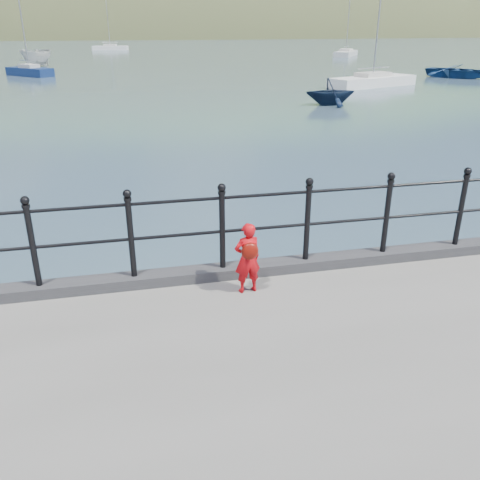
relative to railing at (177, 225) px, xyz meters
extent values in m
plane|color=#2D4251|center=(0.00, 0.15, -1.82)|extent=(600.00, 600.00, 0.00)
cube|color=#28282B|center=(0.00, 0.00, -0.75)|extent=(60.00, 0.30, 0.15)
cylinder|color=black|center=(0.00, 0.00, -0.15)|extent=(18.00, 0.04, 0.04)
cylinder|color=black|center=(0.00, 0.00, 0.32)|extent=(18.00, 0.04, 0.04)
cylinder|color=black|center=(-1.80, 0.00, -0.15)|extent=(0.08, 0.08, 1.05)
sphere|color=black|center=(-1.80, 0.00, 0.47)|extent=(0.11, 0.11, 0.11)
cylinder|color=black|center=(-0.60, 0.00, -0.15)|extent=(0.08, 0.08, 1.05)
sphere|color=black|center=(-0.60, 0.00, 0.47)|extent=(0.11, 0.11, 0.11)
cylinder|color=black|center=(0.60, 0.00, -0.15)|extent=(0.08, 0.08, 1.05)
sphere|color=black|center=(0.60, 0.00, 0.47)|extent=(0.11, 0.11, 0.11)
cylinder|color=black|center=(1.80, 0.00, -0.15)|extent=(0.08, 0.08, 1.05)
sphere|color=black|center=(1.80, 0.00, 0.47)|extent=(0.11, 0.11, 0.11)
cylinder|color=black|center=(3.00, 0.00, -0.15)|extent=(0.08, 0.08, 1.05)
sphere|color=black|center=(3.00, 0.00, 0.47)|extent=(0.11, 0.11, 0.11)
cylinder|color=black|center=(4.20, 0.00, -0.15)|extent=(0.08, 0.08, 1.05)
sphere|color=black|center=(4.20, 0.00, 0.47)|extent=(0.11, 0.11, 0.11)
ellipsoid|color=#333A21|center=(20.00, 195.15, -17.22)|extent=(400.00, 100.00, 88.00)
ellipsoid|color=#387026|center=(60.00, 255.15, -29.12)|extent=(600.00, 180.00, 156.00)
cube|color=silver|center=(-35.00, 181.15, 1.18)|extent=(9.00, 6.00, 6.00)
cube|color=#4C4744|center=(-35.00, 181.15, 5.18)|extent=(9.50, 6.50, 2.00)
cube|color=silver|center=(-12.00, 181.15, 1.18)|extent=(9.00, 6.00, 6.00)
cube|color=#4C4744|center=(-12.00, 181.15, 5.18)|extent=(9.50, 6.50, 2.00)
cube|color=silver|center=(18.00, 181.15, 1.18)|extent=(9.00, 6.00, 6.00)
cube|color=#4C4744|center=(18.00, 181.15, 5.18)|extent=(9.50, 6.50, 2.00)
cube|color=silver|center=(45.00, 181.15, 1.18)|extent=(9.00, 6.00, 6.00)
cube|color=#4C4744|center=(45.00, 181.15, 5.18)|extent=(9.50, 6.50, 2.00)
imported|color=red|center=(0.83, -0.48, -0.35)|extent=(0.38, 0.27, 0.95)
ellipsoid|color=red|center=(0.83, -0.61, -0.19)|extent=(0.22, 0.11, 0.23)
imported|color=navy|center=(27.55, 34.04, -1.28)|extent=(6.09, 6.46, 1.09)
imported|color=beige|center=(-9.18, 54.86, -0.90)|extent=(3.68, 5.11, 1.85)
imported|color=black|center=(10.89, 21.43, -1.08)|extent=(2.88, 2.50, 1.49)
cube|color=navy|center=(-8.33, 43.66, -1.57)|extent=(4.44, 4.47, 0.90)
cube|color=beige|center=(-8.33, 43.66, -1.07)|extent=(1.93, 1.94, 0.50)
cylinder|color=#A5A5A8|center=(-8.33, 43.66, 1.98)|extent=(0.10, 0.10, 6.20)
cylinder|color=#A5A5A8|center=(-8.33, 43.66, -0.52)|extent=(1.55, 1.57, 0.06)
cube|color=white|center=(17.45, 29.50, -1.57)|extent=(7.50, 4.55, 0.90)
cube|color=beige|center=(17.45, 29.50, -1.07)|extent=(2.89, 2.25, 0.50)
cylinder|color=#A5A5A8|center=(17.45, 29.50, 3.35)|extent=(0.10, 0.10, 8.95)
cylinder|color=#A5A5A8|center=(17.45, 29.50, -0.52)|extent=(3.07, 1.26, 0.06)
cube|color=white|center=(-1.88, 91.39, -1.57)|extent=(6.27, 3.01, 0.90)
cube|color=beige|center=(-1.88, 91.39, -1.07)|extent=(2.33, 1.67, 0.50)
cylinder|color=#A5A5A8|center=(-1.88, 91.39, 2.90)|extent=(0.10, 0.10, 8.04)
cylinder|color=#A5A5A8|center=(-1.88, 91.39, -0.52)|extent=(2.67, 0.62, 0.06)
cube|color=silver|center=(31.06, 65.52, -1.57)|extent=(6.11, 7.69, 0.90)
cube|color=beige|center=(31.06, 65.52, -1.07)|extent=(2.76, 3.10, 0.50)
cylinder|color=#A5A5A8|center=(31.06, 65.52, 3.91)|extent=(0.10, 0.10, 10.06)
cylinder|color=#A5A5A8|center=(31.06, 65.52, -0.52)|extent=(2.00, 2.97, 0.06)
camera|label=1|loc=(-0.55, -6.20, 2.41)|focal=38.00mm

